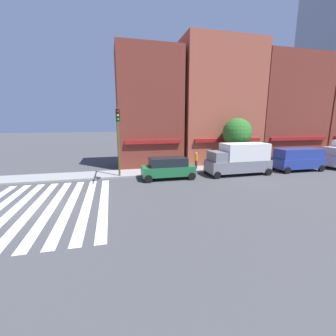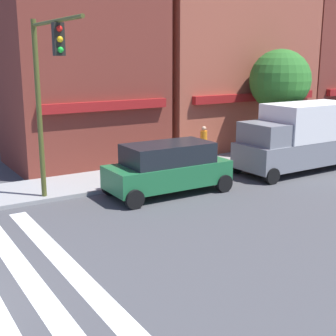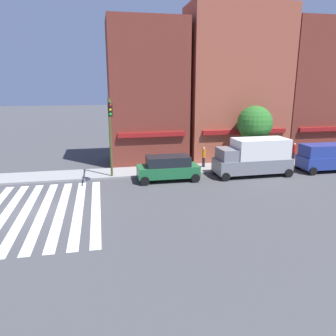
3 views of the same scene
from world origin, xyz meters
name	(u,v)px [view 3 (image 3 of 3)]	position (x,y,z in m)	size (l,w,h in m)	color
ground_plane	(34,212)	(0.00, 0.00, 0.00)	(200.00, 200.00, 0.00)	#424244
sidewalk_left	(51,176)	(0.00, 7.50, 0.07)	(120.00, 3.00, 0.15)	gray
crosswalk_stripes	(34,212)	(0.00, 0.00, 0.00)	(7.69, 10.80, 0.01)	silver
storefront_row	(287,90)	(22.78, 11.50, 6.72)	(35.61, 5.30, 14.32)	maroon
traffic_signal	(110,126)	(4.82, 5.41, 4.28)	(0.32, 4.41, 6.29)	#474C1E
suv_green	(168,168)	(9.06, 4.70, 1.03)	(4.72, 2.12, 1.94)	#1E6638
box_truck_grey	(254,156)	(16.15, 4.70, 1.59)	(6.22, 2.42, 3.04)	slate
van_blue	(329,156)	(23.11, 4.70, 1.29)	(5.03, 2.22, 2.34)	navy
pedestrian_red_jacket	(294,152)	(21.89, 7.96, 1.07)	(0.32, 0.32, 1.77)	#23232D
pedestrian_orange_vest	(204,157)	(12.90, 7.69, 1.07)	(0.32, 0.32, 1.77)	#23232D
fire_hydrant	(164,167)	(9.06, 6.40, 0.61)	(0.24, 0.24, 0.84)	red
street_tree	(255,123)	(17.47, 7.50, 3.90)	(3.09, 3.09, 5.31)	brown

